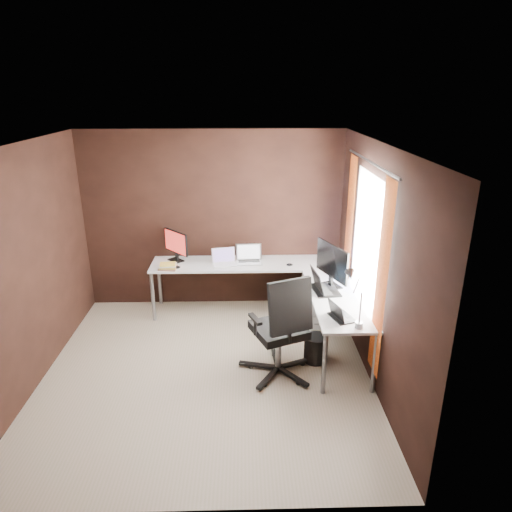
% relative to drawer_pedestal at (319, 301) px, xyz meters
% --- Properties ---
extents(room, '(3.60, 3.60, 2.50)m').
position_rel_drawer_pedestal_xyz_m(room, '(-1.09, -1.08, 0.98)').
color(room, tan).
rests_on(room, ground).
extents(desk, '(2.65, 2.25, 0.73)m').
position_rel_drawer_pedestal_xyz_m(desk, '(-0.59, -0.11, 0.38)').
color(desk, white).
rests_on(desk, ground).
extents(drawer_pedestal, '(0.42, 0.50, 0.60)m').
position_rel_drawer_pedestal_xyz_m(drawer_pedestal, '(0.00, 0.00, 0.00)').
color(drawer_pedestal, white).
rests_on(drawer_pedestal, ground).
extents(monitor_left, '(0.35, 0.38, 0.43)m').
position_rel_drawer_pedestal_xyz_m(monitor_left, '(-1.94, 0.47, 0.67)').
color(monitor_left, black).
rests_on(monitor_left, desk).
extents(monitor_right, '(0.27, 0.61, 0.53)m').
position_rel_drawer_pedestal_xyz_m(monitor_right, '(0.05, -0.47, 0.73)').
color(monitor_right, black).
rests_on(monitor_right, desk).
extents(laptop_white, '(0.35, 0.28, 0.21)m').
position_rel_drawer_pedestal_xyz_m(laptop_white, '(-1.28, 0.32, 0.48)').
color(laptop_white, white).
rests_on(laptop_white, desk).
extents(laptop_silver, '(0.37, 0.27, 0.24)m').
position_rel_drawer_pedestal_xyz_m(laptop_silver, '(-0.94, 0.39, 0.48)').
color(laptop_silver, silver).
rests_on(laptop_silver, desk).
extents(laptop_black_big, '(0.34, 0.44, 0.27)m').
position_rel_drawer_pedestal_xyz_m(laptop_black_big, '(-0.08, -0.60, 0.49)').
color(laptop_black_big, black).
rests_on(laptop_black_big, desk).
extents(laptop_black_small, '(0.29, 0.34, 0.19)m').
position_rel_drawer_pedestal_xyz_m(laptop_black_small, '(-0.01, -1.29, 0.47)').
color(laptop_black_small, black).
rests_on(laptop_black_small, desk).
extents(book_stack, '(0.25, 0.21, 0.07)m').
position_rel_drawer_pedestal_xyz_m(book_stack, '(-2.02, 0.15, 0.47)').
color(book_stack, '#9A6953').
rests_on(book_stack, desk).
extents(mouse_left, '(0.11, 0.08, 0.04)m').
position_rel_drawer_pedestal_xyz_m(mouse_left, '(-1.90, 0.16, 0.45)').
color(mouse_left, black).
rests_on(mouse_left, desk).
extents(mouse_corner, '(0.09, 0.06, 0.03)m').
position_rel_drawer_pedestal_xyz_m(mouse_corner, '(-0.39, 0.22, 0.45)').
color(mouse_corner, black).
rests_on(mouse_corner, desk).
extents(desk_lamp, '(0.19, 0.23, 0.60)m').
position_rel_drawer_pedestal_xyz_m(desk_lamp, '(0.09, -1.43, 0.81)').
color(desk_lamp, slate).
rests_on(desk_lamp, desk).
extents(office_chair, '(0.68, 0.72, 1.21)m').
position_rel_drawer_pedestal_xyz_m(office_chair, '(-0.61, -1.20, 0.05)').
color(office_chair, black).
rests_on(office_chair, ground).
extents(wastebasket, '(0.32, 0.32, 0.32)m').
position_rel_drawer_pedestal_xyz_m(wastebasket, '(-0.18, -0.95, -0.14)').
color(wastebasket, black).
rests_on(wastebasket, ground).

